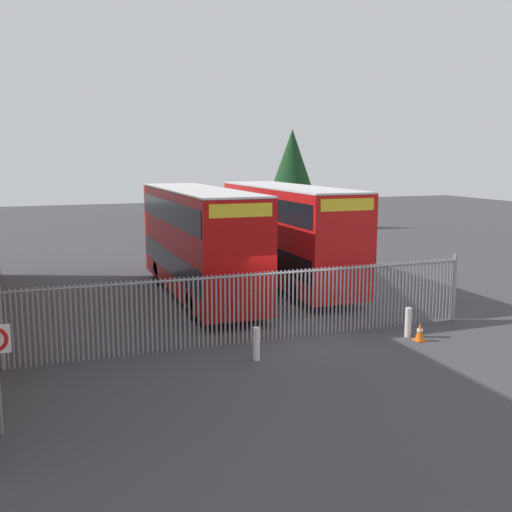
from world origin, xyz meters
TOP-DOWN VIEW (x-y plane):
  - ground_plane at (0.00, 8.00)m, footprint 100.00×100.00m
  - palisade_fence at (-1.41, 0.00)m, footprint 14.81×0.14m
  - double_decker_bus_near_gate at (-1.55, 6.54)m, footprint 2.54×10.81m
  - double_decker_bus_behind_fence_left at (2.74, 7.41)m, footprint 2.54×10.81m
  - bollard_near_left at (-2.04, -1.62)m, footprint 0.20×0.20m
  - bollard_center_front at (3.27, -1.18)m, footprint 0.20×0.20m
  - traffic_cone_by_gate at (3.37, -1.68)m, footprint 0.34×0.34m
  - tree_tall_back at (11.76, 27.76)m, footprint 4.03×4.03m

SIDE VIEW (x-z plane):
  - ground_plane at x=0.00m, z-range 0.00..0.00m
  - traffic_cone_by_gate at x=3.37m, z-range -0.01..0.58m
  - bollard_near_left at x=-2.04m, z-range 0.00..0.95m
  - bollard_center_front at x=3.27m, z-range 0.00..0.95m
  - palisade_fence at x=-1.41m, z-range 0.00..2.35m
  - double_decker_bus_near_gate at x=-1.55m, z-range 0.21..4.63m
  - double_decker_bus_behind_fence_left at x=2.74m, z-range 0.21..4.63m
  - tree_tall_back at x=11.76m, z-range 1.03..8.88m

